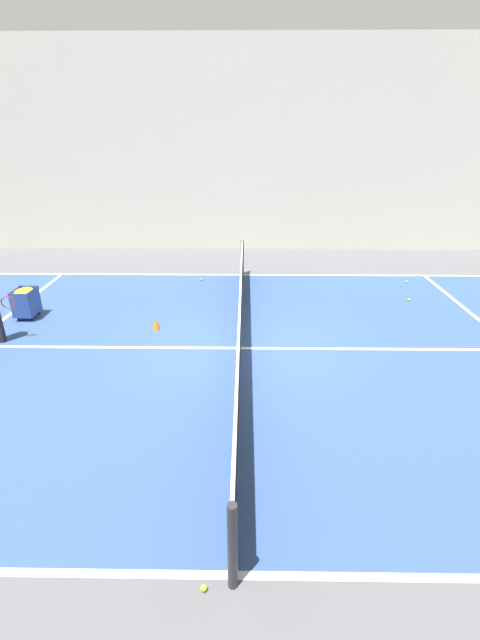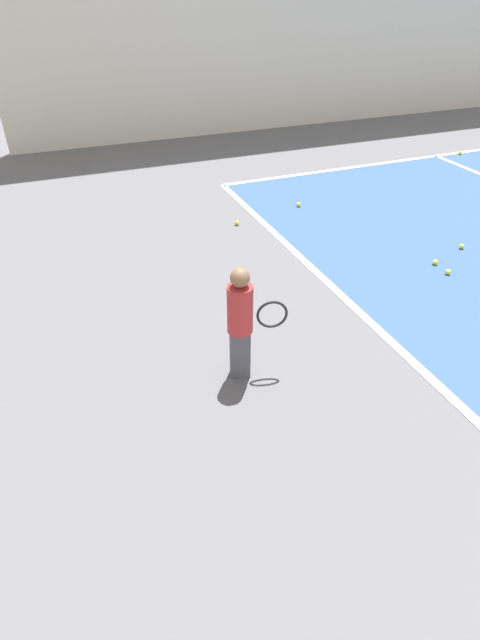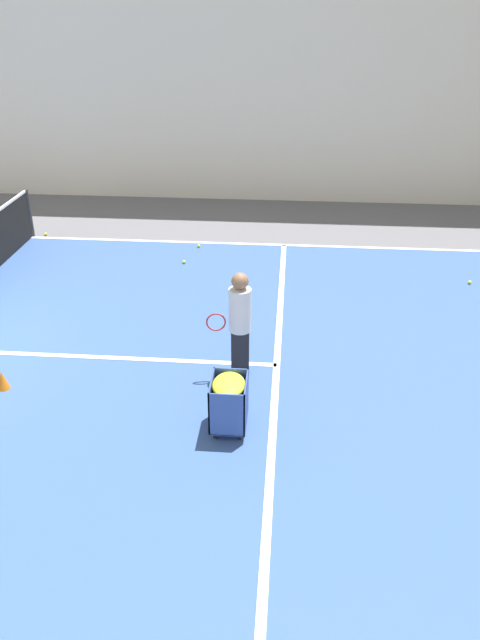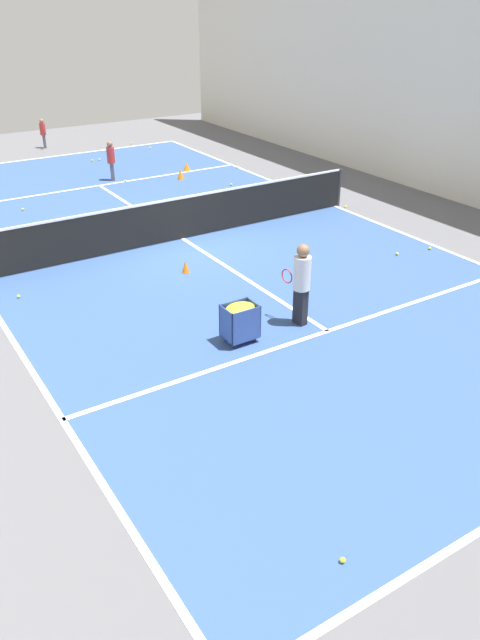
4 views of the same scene
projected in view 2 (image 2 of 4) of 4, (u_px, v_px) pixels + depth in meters
The scene contains 8 objects.
line_baseline_near at pixel (394, 344), 5.08m from camera, with size 10.09×0.10×0.00m, color white.
player_near_baseline at pixel (242, 317), 4.34m from camera, with size 0.28×0.58×1.13m.
tennis_ball_1 at pixel (299, 204), 8.09m from camera, with size 0.07×0.07×0.07m, color yellow.
tennis_ball_2 at pixel (435, 262), 6.46m from camera, with size 0.07×0.07×0.07m, color yellow.
tennis_ball_3 at pixel (460, 153), 10.44m from camera, with size 0.07×0.07×0.07m, color yellow.
tennis_ball_6 at pixel (448, 272), 6.25m from camera, with size 0.07×0.07×0.07m, color yellow.
tennis_ball_12 at pixel (237, 223), 7.49m from camera, with size 0.07×0.07×0.07m, color yellow.
tennis_ball_14 at pixel (462, 246), 6.84m from camera, with size 0.07×0.07×0.07m, color yellow.
Camera 2 is at (3.16, -13.47, 3.10)m, focal length 28.00 mm.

